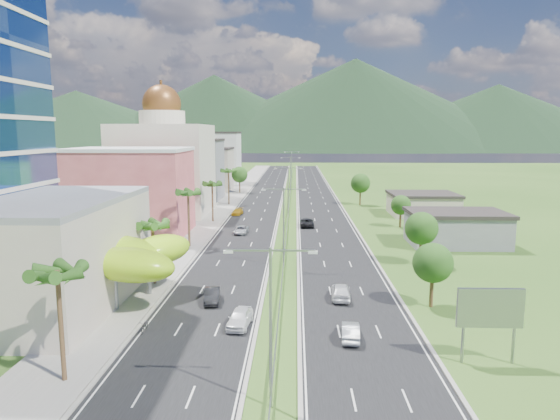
{
  "coord_description": "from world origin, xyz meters",
  "views": [
    {
      "loc": [
        1.6,
        -56.13,
        18.28
      ],
      "look_at": [
        -0.69,
        16.28,
        7.0
      ],
      "focal_mm": 32.0,
      "sensor_mm": 36.0,
      "label": 1
    }
  ],
  "objects": [
    {
      "name": "palm_tree_e",
      "position": [
        -15.5,
        70.0,
        8.31
      ],
      "size": [
        3.6,
        3.6,
        9.4
      ],
      "color": "#47301C",
      "rests_on": "ground"
    },
    {
      "name": "shed_far",
      "position": [
        30.0,
        55.0,
        2.2
      ],
      "size": [
        14.0,
        12.0,
        4.4
      ],
      "primitive_type": "cube",
      "color": "#AEA08F",
      "rests_on": "ground"
    },
    {
      "name": "streetlight_median_d",
      "position": [
        0.0,
        95.0,
        6.75
      ],
      "size": [
        6.04,
        0.25,
        11.0
      ],
      "color": "gray",
      "rests_on": "ground"
    },
    {
      "name": "mountain_ridge",
      "position": [
        60.0,
        450.0,
        0.0
      ],
      "size": [
        860.0,
        140.0,
        90.0
      ],
      "primitive_type": null,
      "color": "black",
      "rests_on": "ground"
    },
    {
      "name": "leafy_tree_ra",
      "position": [
        16.0,
        -5.0,
        4.78
      ],
      "size": [
        4.2,
        4.2,
        6.9
      ],
      "color": "#47301C",
      "rests_on": "ground"
    },
    {
      "name": "median_guardrail",
      "position": [
        0.0,
        71.99,
        0.62
      ],
      "size": [
        0.1,
        216.06,
        0.76
      ],
      "color": "gray",
      "rests_on": "ground"
    },
    {
      "name": "domed_building",
      "position": [
        -28.0,
        55.0,
        11.35
      ],
      "size": [
        20.0,
        20.0,
        28.7
      ],
      "color": "beige",
      "rests_on": "ground"
    },
    {
      "name": "streetlight_median_a",
      "position": [
        0.0,
        -25.0,
        6.75
      ],
      "size": [
        6.04,
        0.25,
        11.0
      ],
      "color": "gray",
      "rests_on": "ground"
    },
    {
      "name": "car_silver_mid_left",
      "position": [
        -8.31,
        32.74,
        0.72
      ],
      "size": [
        2.46,
        4.99,
        1.36
      ],
      "primitive_type": "imported",
      "rotation": [
        0.0,
        0.0,
        -0.04
      ],
      "color": "#A5A9AD",
      "rests_on": "road_left"
    },
    {
      "name": "palm_tree_a",
      "position": [
        -15.5,
        -22.0,
        8.02
      ],
      "size": [
        3.6,
        3.6,
        9.1
      ],
      "color": "#47301C",
      "rests_on": "ground"
    },
    {
      "name": "streetlight_median_b",
      "position": [
        0.0,
        10.0,
        6.75
      ],
      "size": [
        6.04,
        0.25,
        11.0
      ],
      "color": "gray",
      "rests_on": "ground"
    },
    {
      "name": "billboard",
      "position": [
        17.0,
        -18.0,
        4.42
      ],
      "size": [
        5.2,
        0.35,
        6.2
      ],
      "color": "gray",
      "rests_on": "ground"
    },
    {
      "name": "lime_canopy",
      "position": [
        -20.0,
        -4.0,
        4.99
      ],
      "size": [
        18.0,
        15.0,
        7.4
      ],
      "color": "#9CDA15",
      "rests_on": "ground"
    },
    {
      "name": "road_right",
      "position": [
        7.5,
        90.0,
        0.02
      ],
      "size": [
        11.0,
        260.0,
        0.04
      ],
      "primitive_type": "cube",
      "color": "black",
      "rests_on": "ground"
    },
    {
      "name": "leafy_tree_rb",
      "position": [
        19.0,
        12.0,
        5.18
      ],
      "size": [
        4.55,
        4.55,
        7.47
      ],
      "color": "#47301C",
      "rests_on": "ground"
    },
    {
      "name": "streetlight_median_e",
      "position": [
        0.0,
        140.0,
        6.75
      ],
      "size": [
        6.04,
        0.25,
        11.0
      ],
      "color": "gray",
      "rests_on": "ground"
    },
    {
      "name": "shed_near",
      "position": [
        28.0,
        25.0,
        2.5
      ],
      "size": [
        15.0,
        10.0,
        5.0
      ],
      "primitive_type": "cube",
      "color": "slate",
      "rests_on": "ground"
    },
    {
      "name": "palm_tree_c",
      "position": [
        -15.5,
        22.0,
        8.5
      ],
      "size": [
        3.6,
        3.6,
        9.6
      ],
      "color": "#47301C",
      "rests_on": "ground"
    },
    {
      "name": "car_white_near_right",
      "position": [
        6.65,
        -2.76,
        0.91
      ],
      "size": [
        2.29,
        5.2,
        1.74
      ],
      "primitive_type": "imported",
      "rotation": [
        0.0,
        0.0,
        3.1
      ],
      "color": "white",
      "rests_on": "road_right"
    },
    {
      "name": "car_dark_left",
      "position": [
        -7.44,
        -4.32,
        0.79
      ],
      "size": [
        2.14,
        4.73,
        1.5
      ],
      "primitive_type": "imported",
      "rotation": [
        0.0,
        0.0,
        0.12
      ],
      "color": "black",
      "rests_on": "road_left"
    },
    {
      "name": "road_left",
      "position": [
        -7.5,
        90.0,
        0.02
      ],
      "size": [
        11.0,
        260.0,
        0.04
      ],
      "primitive_type": "cube",
      "color": "black",
      "rests_on": "ground"
    },
    {
      "name": "midrise_white",
      "position": [
        -27.0,
        125.0,
        9.0
      ],
      "size": [
        16.0,
        15.0,
        18.0
      ],
      "primitive_type": "cube",
      "color": "silver",
      "rests_on": "ground"
    },
    {
      "name": "streetlight_median_c",
      "position": [
        0.0,
        50.0,
        6.75
      ],
      "size": [
        6.04,
        0.25,
        11.0
      ],
      "color": "gray",
      "rests_on": "ground"
    },
    {
      "name": "car_dark_far_right",
      "position": [
        3.81,
        40.23,
        0.85
      ],
      "size": [
        2.7,
        5.83,
        1.62
      ],
      "primitive_type": "imported",
      "rotation": [
        0.0,
        0.0,
        3.14
      ],
      "color": "black",
      "rests_on": "road_right"
    },
    {
      "name": "pink_shophouse",
      "position": [
        -28.0,
        32.0,
        7.5
      ],
      "size": [
        20.0,
        15.0,
        15.0
      ],
      "primitive_type": "cube",
      "color": "#BC4D51",
      "rests_on": "ground"
    },
    {
      "name": "motorcycle",
      "position": [
        -12.3,
        -12.66,
        0.71
      ],
      "size": [
        0.71,
        2.11,
        1.34
      ],
      "primitive_type": "imported",
      "rotation": [
        0.0,
        0.0,
        0.04
      ],
      "color": "black",
      "rests_on": "road_left"
    },
    {
      "name": "midrise_grey",
      "position": [
        -27.0,
        80.0,
        8.0
      ],
      "size": [
        16.0,
        15.0,
        16.0
      ],
      "primitive_type": "cube",
      "color": "slate",
      "rests_on": "ground"
    },
    {
      "name": "midrise_beige",
      "position": [
        -27.0,
        102.0,
        6.5
      ],
      "size": [
        16.0,
        15.0,
        13.0
      ],
      "primitive_type": "cube",
      "color": "#AEA08F",
      "rests_on": "ground"
    },
    {
      "name": "leafy_tree_rc",
      "position": [
        22.0,
        40.0,
        4.37
      ],
      "size": [
        3.85,
        3.85,
        6.33
      ],
      "color": "#47301C",
      "rests_on": "ground"
    },
    {
      "name": "palm_tree_d",
      "position": [
        -15.5,
        45.0,
        7.54
      ],
      "size": [
        3.6,
        3.6,
        8.6
      ],
      "color": "#47301C",
      "rests_on": "ground"
    },
    {
      "name": "palm_tree_b",
      "position": [
        -15.5,
        2.0,
        7.06
      ],
      "size": [
        3.6,
        3.6,
        8.1
      ],
      "color": "#47301C",
      "rests_on": "ground"
    },
    {
      "name": "leafy_tree_lfar",
      "position": [
        -15.5,
        95.0,
        5.58
      ],
      "size": [
        4.9,
        4.9,
        8.05
      ],
      "color": "#47301C",
      "rests_on": "ground"
    },
    {
      "name": "ground",
      "position": [
        0.0,
        0.0,
        0.0
      ],
      "size": [
        500.0,
        500.0,
        0.0
      ],
      "primitive_type": "plane",
      "color": "#2D5119",
      "rests_on": "ground"
    },
    {
      "name": "leafy_tree_rd",
      "position": [
        18.0,
        70.0,
        5.58
      ],
      "size": [
        4.9,
        4.9,
        8.05
      ],
      "color": "#47301C",
      "rests_on": "ground"
    },
    {
      "name": "car_silver_right",
      "position": [
        6.55,
        -13.76,
        0.77
      ],
      "size": [
        1.9,
        4.52,
        1.45
      ],
      "primitive_type": "imported",
      "rotation": [
        0.0,
        0.0,
        3.06
      ],
      "color": "#AAADB2",
      "rests_on": "road_right"
    },
    {
      "name": "car_white_near_left",
      "position": [
        -3.65,
        -11.08,
        0.86
      ],
      "size": [
        2.45,
        5.02,
        1.65
      ],
      "primitive_type": "imported",
      "rotation": [
        0.0,
        0.0,
        -0.11
      ],
      "color": "white",
      "rests_on": "road_left"
    },
    {
      "name": "car_yellow_far_left",
      "position": [
        -11.42,
        53.73,
        0.72
      ],
      "size": [
        2.48,
        4.91,
        1.37
      ],
      "primitive_type": "imported",
      "rotation": [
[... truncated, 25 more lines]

